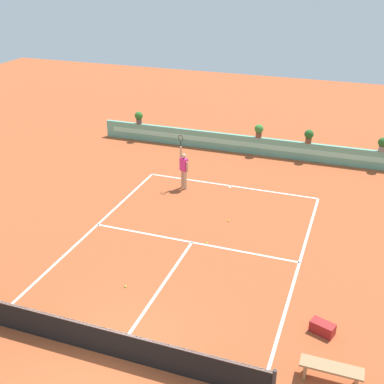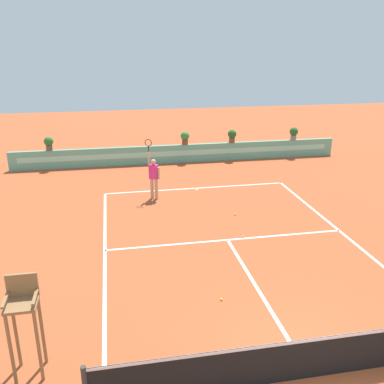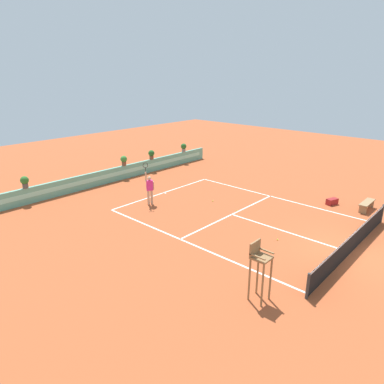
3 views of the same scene
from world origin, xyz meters
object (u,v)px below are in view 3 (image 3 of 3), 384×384
at_px(gear_bag, 332,202).
at_px(tennis_ball_mid_court, 213,201).
at_px(tennis_ball_by_sideline, 237,211).
at_px(tennis_ball_near_baseline, 277,240).
at_px(potted_plant_right, 151,154).
at_px(tennis_player, 150,188).
at_px(potted_plant_far_left, 25,181).
at_px(potted_plant_centre, 124,160).
at_px(umpire_chair, 259,265).
at_px(bench_courtside, 367,204).
at_px(potted_plant_far_right, 184,147).

xyz_separation_m(gear_bag, tennis_ball_mid_court, (-4.42, 5.55, -0.15)).
bearing_deg(gear_bag, tennis_ball_by_sideline, 142.84).
bearing_deg(gear_bag, tennis_ball_near_baseline, 179.67).
relative_size(gear_bag, potted_plant_right, 0.97).
bearing_deg(tennis_player, tennis_ball_near_baseline, -83.44).
bearing_deg(potted_plant_far_left, tennis_ball_near_baseline, -66.72).
distance_m(tennis_player, tennis_ball_mid_court, 3.92).
distance_m(tennis_ball_near_baseline, potted_plant_centre, 13.57).
bearing_deg(gear_bag, umpire_chair, -171.32).
bearing_deg(tennis_ball_by_sideline, gear_bag, -37.16).
bearing_deg(bench_courtside, potted_plant_far_right, 86.56).
height_order(tennis_player, potted_plant_far_left, tennis_player).
xyz_separation_m(tennis_player, tennis_ball_by_sideline, (2.60, -4.42, -1.02)).
height_order(bench_courtside, tennis_ball_mid_court, bench_courtside).
bearing_deg(tennis_ball_mid_court, bench_courtside, -56.77).
bearing_deg(tennis_player, tennis_ball_mid_court, -40.16).
bearing_deg(tennis_ball_by_sideline, bench_courtside, -46.44).
height_order(tennis_player, potted_plant_right, tennis_player).
bearing_deg(gear_bag, bench_courtside, -77.50).
bearing_deg(tennis_player, potted_plant_centre, 67.25).
bearing_deg(bench_courtside, potted_plant_right, 100.19).
bearing_deg(potted_plant_far_right, potted_plant_far_left, 180.00).
height_order(potted_plant_right, potted_plant_centre, same).
height_order(tennis_ball_mid_court, tennis_ball_by_sideline, same).
relative_size(umpire_chair, tennis_ball_by_sideline, 31.47).
xyz_separation_m(bench_courtside, potted_plant_far_left, (-12.58, 15.27, 1.04)).
distance_m(umpire_chair, tennis_ball_mid_court, 9.75).
height_order(tennis_player, tennis_ball_by_sideline, tennis_player).
xyz_separation_m(tennis_ball_mid_court, potted_plant_far_right, (5.73, 7.92, 1.38)).
distance_m(gear_bag, potted_plant_far_right, 13.59).
height_order(bench_courtside, gear_bag, bench_courtside).
distance_m(tennis_player, tennis_ball_by_sideline, 5.23).
height_order(gear_bag, tennis_ball_mid_court, gear_bag).
bearing_deg(potted_plant_far_right, tennis_player, -147.60).
distance_m(tennis_ball_by_sideline, potted_plant_right, 10.27).
distance_m(tennis_ball_mid_court, potted_plant_right, 8.30).
distance_m(umpire_chair, bench_courtside, 11.30).
relative_size(tennis_player, potted_plant_far_left, 3.57).
distance_m(umpire_chair, tennis_ball_by_sideline, 8.17).
xyz_separation_m(tennis_ball_mid_court, tennis_ball_by_sideline, (-0.30, -1.98, 0.00)).
xyz_separation_m(bench_courtside, potted_plant_centre, (-5.42, 15.27, 1.04)).
distance_m(potted_plant_far_right, potted_plant_centre, 6.33).
bearing_deg(potted_plant_right, tennis_ball_mid_court, -104.65).
height_order(tennis_player, tennis_ball_mid_court, tennis_player).
bearing_deg(potted_plant_far_left, umpire_chair, -84.99).
bearing_deg(umpire_chair, tennis_ball_near_baseline, 20.83).
bearing_deg(potted_plant_far_right, bench_courtside, -93.44).
bearing_deg(gear_bag, potted_plant_far_right, 84.41).
bearing_deg(umpire_chair, gear_bag, 8.68).
bearing_deg(potted_plant_centre, bench_courtside, -70.47).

